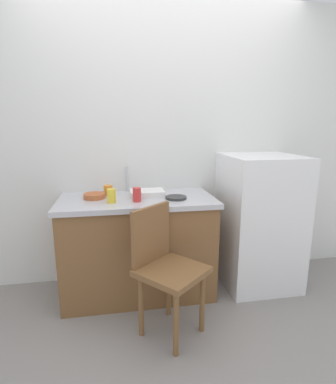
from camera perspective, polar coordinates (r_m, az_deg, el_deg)
name	(u,v)px	position (r m, az deg, el deg)	size (l,w,h in m)	color
ground_plane	(186,337)	(2.31, 3.44, -25.69)	(8.00, 8.00, 0.00)	gray
back_wall	(163,145)	(2.79, -0.98, 8.90)	(4.80, 0.10, 2.49)	silver
cabinet_base	(138,248)	(2.62, -5.68, -10.48)	(1.23, 0.60, 0.80)	brown
countertop	(137,200)	(2.48, -5.89, -1.54)	(1.27, 0.64, 0.04)	#B7B7BC
faucet	(127,179)	(2.70, -7.77, 2.43)	(0.02, 0.02, 0.22)	#B7B7BC
refrigerator	(259,221)	(2.82, 16.83, -5.25)	(0.63, 0.63, 1.17)	white
chair	(165,265)	(2.10, -0.58, -13.61)	(0.56, 0.56, 0.89)	brown
dish_tray	(147,193)	(2.52, -3.99, -0.23)	(0.28, 0.20, 0.05)	white
terracotta_bowl	(95,196)	(2.52, -13.74, -0.73)	(0.18, 0.18, 0.04)	#B25B33
hotplate	(176,198)	(2.43, 1.53, -1.07)	(0.17, 0.17, 0.02)	#2D2D2D
cup_red	(137,195)	(2.35, -5.90, -0.49)	(0.06, 0.06, 0.11)	red
cup_yellow	(111,196)	(2.35, -10.67, -0.71)	(0.07, 0.07, 0.11)	yellow
cup_orange	(108,190)	(2.60, -11.28, 0.35)	(0.07, 0.07, 0.08)	orange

